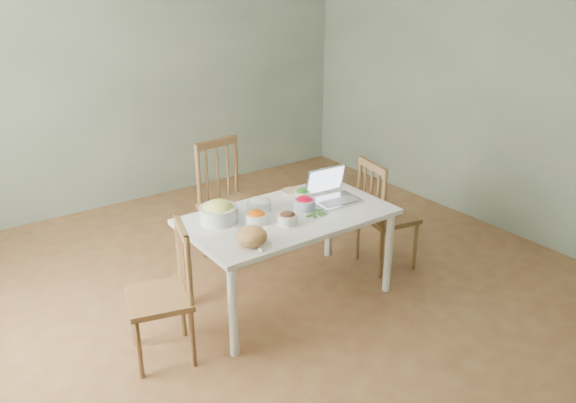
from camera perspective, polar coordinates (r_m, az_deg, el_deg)
floor at (r=4.49m, az=-1.70°, el=-9.41°), size 5.00×5.00×0.00m
wall_back at (r=6.13m, az=-15.32°, el=12.22°), size 5.00×0.00×2.70m
wall_right at (r=5.68m, az=19.96°, el=10.88°), size 0.00×5.00×2.70m
dining_table at (r=4.29m, az=0.00°, el=-5.57°), size 1.50×0.84×0.70m
chair_far at (r=4.83m, az=-5.54°, el=-0.16°), size 0.51×0.49×1.03m
chair_left at (r=3.72m, az=-12.80°, el=-9.10°), size 0.48×0.50×0.92m
chair_right at (r=4.79m, az=9.95°, el=-1.21°), size 0.46×0.48×0.94m
bread_boule at (r=3.67m, az=-3.62°, el=-3.49°), size 0.24×0.24×0.13m
butter_stick at (r=3.64m, az=-2.34°, el=-4.60°), size 0.10×0.06×0.03m
bowl_squash at (r=4.01m, az=-6.95°, el=-1.02°), size 0.33×0.33×0.16m
bowl_carrot at (r=3.99m, az=-3.16°, el=-1.54°), size 0.18×0.18×0.09m
bowl_onion at (r=4.19m, az=-2.92°, el=-0.24°), size 0.18×0.18×0.10m
bowl_mushroom at (r=3.96m, az=-0.06°, el=-1.67°), size 0.14×0.14×0.09m
bowl_redpep at (r=4.21m, az=1.68°, el=-0.13°), size 0.19×0.19×0.10m
bowl_broccoli at (r=4.40m, az=1.47°, el=0.80°), size 0.14×0.14×0.08m
flatbread at (r=4.52m, az=0.54°, el=1.00°), size 0.24×0.24×0.02m
basil_bunch at (r=4.13m, az=2.71°, el=-1.15°), size 0.19×0.19×0.02m
laptop at (r=4.33m, az=4.89°, el=1.46°), size 0.37×0.33×0.24m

